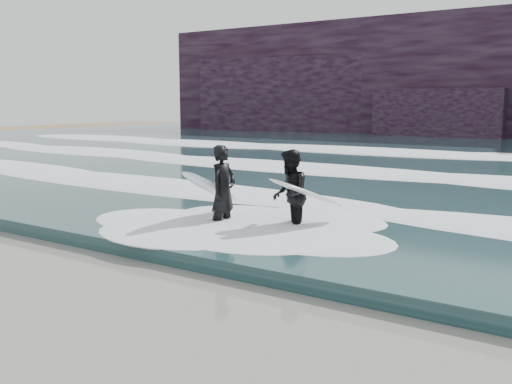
% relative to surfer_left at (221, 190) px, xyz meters
% --- Properties ---
extents(ground, '(120.00, 120.00, 0.00)m').
position_rel_surfer_left_xyz_m(ground, '(2.49, -5.59, -1.01)').
color(ground, olive).
rests_on(ground, ground).
extents(foam_near, '(60.00, 3.20, 0.20)m').
position_rel_surfer_left_xyz_m(foam_near, '(2.49, 3.41, -0.61)').
color(foam_near, white).
rests_on(foam_near, sea).
extents(foam_mid, '(60.00, 4.00, 0.24)m').
position_rel_surfer_left_xyz_m(foam_mid, '(2.49, 10.41, -0.59)').
color(foam_mid, white).
rests_on(foam_mid, sea).
extents(foam_far, '(60.00, 4.80, 0.30)m').
position_rel_surfer_left_xyz_m(foam_far, '(2.49, 19.41, -0.56)').
color(foam_far, white).
rests_on(foam_far, sea).
extents(surfer_left, '(1.08, 2.22, 2.01)m').
position_rel_surfer_left_xyz_m(surfer_left, '(0.00, 0.00, 0.00)').
color(surfer_left, black).
rests_on(surfer_left, ground).
extents(surfer_right, '(1.62, 1.99, 1.94)m').
position_rel_surfer_left_xyz_m(surfer_right, '(1.51, 0.50, -0.04)').
color(surfer_right, black).
rests_on(surfer_right, ground).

